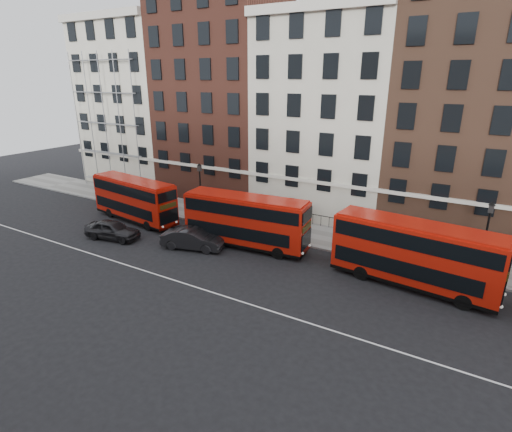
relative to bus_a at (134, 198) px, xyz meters
The scene contains 13 objects.
ground 15.77m from the bus_a, 20.38° to the right, with size 120.00×120.00×0.00m, color black.
pavement 15.63m from the bus_a, 19.08° to the left, with size 80.00×5.00×0.15m, color slate.
kerb 15.01m from the bus_a, ahead, with size 80.00×0.30×0.16m, color gray.
road_centre_line 16.56m from the bus_a, 26.93° to the right, with size 70.00×0.12×0.01m, color white.
building_terrace 20.61m from the bus_a, 40.97° to the left, with size 64.00×11.95×22.00m.
bus_a is the anchor object (origin of this frame).
bus_b 12.55m from the bus_a, ahead, with size 10.44×3.37×4.31m.
bus_c 25.45m from the bus_a, ahead, with size 10.75×3.57×4.44m.
car_rear 4.92m from the bus_a, 67.75° to the right, with size 1.94×4.83×1.64m, color #242427.
car_front 9.51m from the bus_a, 15.46° to the right, with size 1.77×5.09×1.68m, color black.
lamp_post_left 6.39m from the bus_a, 37.33° to the left, with size 0.44×0.44×5.33m.
lamp_post_right 29.60m from the bus_a, ahead, with size 0.44×0.44×5.33m.
iron_railings 16.41m from the bus_a, 26.39° to the left, with size 6.60×0.06×1.00m, color black, non-canonical shape.
Camera 1 is at (13.91, -20.24, 13.25)m, focal length 28.00 mm.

